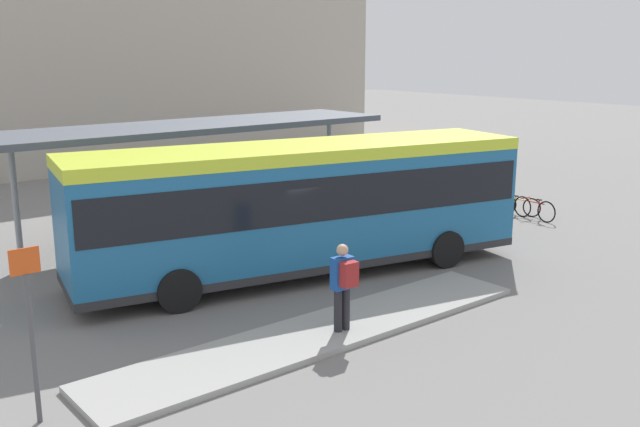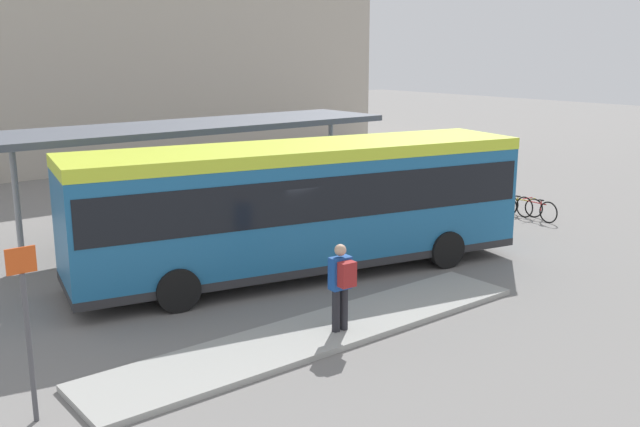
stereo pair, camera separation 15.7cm
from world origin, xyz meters
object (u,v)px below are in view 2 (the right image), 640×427
bicycle_red (536,209)px  bicycle_yellow (522,206)px  bicycle_orange (499,204)px  platform_sign (27,327)px  bicycle_white (484,199)px  pedestrian_waiting (342,282)px  city_bus (302,200)px  potted_planter_near_shelter (116,257)px

bicycle_red → bicycle_yellow: size_ratio=1.11×
bicycle_orange → platform_sign: (-17.33, -4.49, 1.23)m
bicycle_red → bicycle_yellow: bicycle_red is taller
bicycle_yellow → bicycle_white: 1.48m
bicycle_orange → platform_sign: 17.95m
pedestrian_waiting → bicycle_white: 12.93m
city_bus → bicycle_red: size_ratio=6.94×
bicycle_yellow → bicycle_red: bearing=-24.9°
city_bus → bicycle_red: (9.67, -0.30, -1.56)m
bicycle_red → potted_planter_near_shelter: bearing=83.0°
city_bus → bicycle_yellow: bearing=14.7°
pedestrian_waiting → bicycle_orange: (11.48, 4.93, -0.82)m
city_bus → bicycle_white: city_bus is taller
pedestrian_waiting → bicycle_yellow: 12.55m
platform_sign → pedestrian_waiting: bearing=-4.3°
bicycle_white → city_bus: bearing=93.3°
city_bus → potted_planter_near_shelter: bearing=161.1°
potted_planter_near_shelter → bicycle_red: bearing=-11.2°
city_bus → pedestrian_waiting: city_bus is taller
bicycle_red → potted_planter_near_shelter: 13.91m
city_bus → bicycle_red: bearing=10.5°
bicycle_white → platform_sign: 18.26m
bicycle_red → bicycle_yellow: (0.21, 0.73, -0.03)m
bicycle_yellow → bicycle_white: (-0.20, 1.46, 0.01)m
pedestrian_waiting → bicycle_yellow: size_ratio=1.15×
bicycle_yellow → bicycle_orange: (-0.32, 0.73, -0.01)m
city_bus → potted_planter_near_shelter: (-3.97, 2.40, -1.33)m
bicycle_red → bicycle_orange: size_ratio=1.13×
potted_planter_near_shelter → platform_sign: platform_sign is taller
city_bus → bicycle_yellow: size_ratio=7.68×
city_bus → pedestrian_waiting: 4.30m
city_bus → bicycle_yellow: city_bus is taller
bicycle_yellow → platform_sign: bearing=-86.9°
city_bus → pedestrian_waiting: (-1.91, -3.77, -0.79)m
bicycle_red → bicycle_yellow: 0.76m
platform_sign → city_bus: bearing=23.2°
bicycle_red → platform_sign: bearing=104.0°
bicycle_yellow → bicycle_white: bearing=178.8°
potted_planter_near_shelter → platform_sign: 6.93m
pedestrian_waiting → platform_sign: bearing=89.8°
bicycle_orange → bicycle_yellow: bearing=-157.8°
city_bus → bicycle_orange: (9.56, 1.17, -1.60)m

